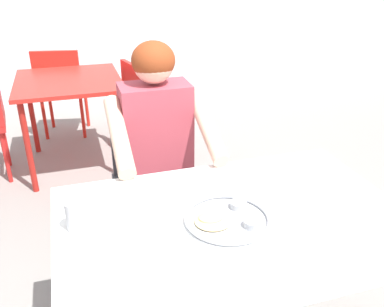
{
  "coord_description": "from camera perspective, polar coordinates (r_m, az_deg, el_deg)",
  "views": [
    {
      "loc": [
        -0.56,
        -1.06,
        1.6
      ],
      "look_at": [
        -0.14,
        0.31,
        0.91
      ],
      "focal_mm": 38.79,
      "sensor_mm": 36.0,
      "label": 1
    }
  ],
  "objects": [
    {
      "name": "thali_tray",
      "position": [
        1.47,
        4.88,
        -8.92
      ],
      "size": [
        0.3,
        0.3,
        0.03
      ],
      "color": "#B7BABF",
      "rests_on": "table_foreground"
    },
    {
      "name": "chair_foreground",
      "position": [
        2.33,
        -5.35,
        -2.61
      ],
      "size": [
        0.44,
        0.42,
        0.84
      ],
      "color": "#3F3F44",
      "rests_on": "ground"
    },
    {
      "name": "drinking_cup",
      "position": [
        1.45,
        -15.74,
        -8.13
      ],
      "size": [
        0.06,
        0.06,
        0.11
      ],
      "color": "silver",
      "rests_on": "table_foreground"
    },
    {
      "name": "chair_red_far",
      "position": [
        4.08,
        -17.58,
        8.86
      ],
      "size": [
        0.5,
        0.46,
        0.84
      ],
      "color": "red",
      "rests_on": "ground"
    },
    {
      "name": "table_background_red",
      "position": [
        3.4,
        -16.5,
        8.25
      ],
      "size": [
        0.79,
        0.84,
        0.73
      ],
      "color": "red",
      "rests_on": "ground"
    },
    {
      "name": "chair_red_right",
      "position": [
        3.51,
        -6.23,
        7.02
      ],
      "size": [
        0.49,
        0.52,
        0.82
      ],
      "color": "red",
      "rests_on": "ground"
    },
    {
      "name": "diner_foreground",
      "position": [
        2.02,
        -4.34,
        0.63
      ],
      "size": [
        0.49,
        0.55,
        1.25
      ],
      "color": "#3F3F3F",
      "rests_on": "ground"
    },
    {
      "name": "table_foreground",
      "position": [
        1.54,
        5.73,
        -11.06
      ],
      "size": [
        1.24,
        0.82,
        0.76
      ],
      "color": "white",
      "rests_on": "ground"
    }
  ]
}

